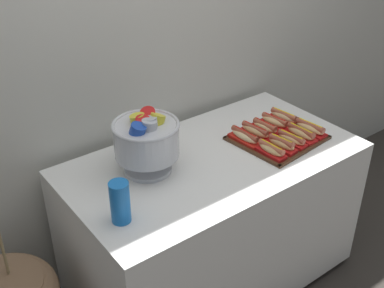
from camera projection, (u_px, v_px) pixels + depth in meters
The scene contains 16 objects.
ground_plane at pixel (211, 278), 2.70m from camera, with size 10.00×10.00×0.00m, color #38332D.
back_wall at pixel (153, 23), 2.37m from camera, with size 6.00×0.10×2.60m, color beige.
buffet_table at pixel (212, 219), 2.49m from camera, with size 1.40×0.76×0.78m.
serving_tray at pixel (277, 138), 2.44m from camera, with size 0.44×0.40×0.01m.
hot_dog_0 at pixel (271, 150), 2.29m from camera, with size 0.07×0.16×0.06m.
hot_dog_1 at pixel (281, 144), 2.33m from camera, with size 0.08×0.16×0.06m.
hot_dog_2 at pixel (291, 139), 2.38m from camera, with size 0.08×0.16×0.06m.
hot_dog_3 at pixel (301, 133), 2.42m from camera, with size 0.08×0.17×0.06m.
hot_dog_4 at pixel (310, 128), 2.46m from camera, with size 0.08×0.18×0.06m.
hot_dog_5 at pixel (245, 137), 2.39m from camera, with size 0.07×0.18×0.06m.
hot_dog_6 at pixel (255, 131), 2.44m from camera, with size 0.08×0.18×0.06m.
hot_dog_7 at pixel (265, 127), 2.48m from camera, with size 0.08×0.16×0.06m.
hot_dog_8 at pixel (274, 122), 2.52m from camera, with size 0.09×0.17×0.06m.
hot_dog_9 at pixel (284, 117), 2.57m from camera, with size 0.08×0.18×0.06m.
punch_bowl at pixel (146, 138), 2.12m from camera, with size 0.29×0.29×0.28m.
cup_stack at pixel (120, 202), 1.86m from camera, with size 0.08×0.08×0.18m.
Camera 1 is at (-1.25, -1.49, 2.01)m, focal length 46.15 mm.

